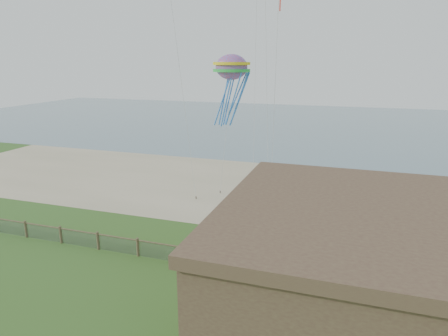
# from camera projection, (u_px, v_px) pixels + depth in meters

# --- Properties ---
(ground) EXTENTS (160.00, 160.00, 0.00)m
(ground) POSITION_uv_depth(u_px,v_px,m) (130.00, 321.00, 19.34)
(ground) COLOR #3B5E20
(ground) RESTS_ON ground
(sand_beach) EXTENTS (72.00, 20.00, 0.02)m
(sand_beach) POSITION_uv_depth(u_px,v_px,m) (248.00, 188.00, 39.51)
(sand_beach) COLOR tan
(sand_beach) RESTS_ON ground
(ocean) EXTENTS (160.00, 68.00, 0.02)m
(ocean) POSITION_uv_depth(u_px,v_px,m) (305.00, 123.00, 79.83)
(ocean) COLOR slate
(ocean) RESTS_ON ground
(chainlink_fence) EXTENTS (36.20, 0.20, 1.25)m
(chainlink_fence) POSITION_uv_depth(u_px,v_px,m) (181.00, 255.00, 24.70)
(chainlink_fence) COLOR #4E422C
(chainlink_fence) RESTS_ON ground
(motel) EXTENTS (15.00, 10.00, 7.00)m
(motel) POSITION_uv_depth(u_px,v_px,m) (443.00, 325.00, 13.57)
(motel) COLOR #52352B
(motel) RESTS_ON ground
(motel_deck) EXTENTS (15.00, 2.00, 0.50)m
(motel_deck) POSITION_uv_depth(u_px,v_px,m) (411.00, 308.00, 19.92)
(motel_deck) COLOR #4E422D
(motel_deck) RESTS_ON ground
(picnic_table) EXTENTS (2.08, 1.68, 0.80)m
(picnic_table) POSITION_uv_depth(u_px,v_px,m) (240.00, 319.00, 18.81)
(picnic_table) COLOR #4E422D
(picnic_table) RESTS_ON ground
(octopus_kite) EXTENTS (3.57, 3.02, 6.25)m
(octopus_kite) POSITION_uv_depth(u_px,v_px,m) (231.00, 88.00, 31.94)
(octopus_kite) COLOR #FF2843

